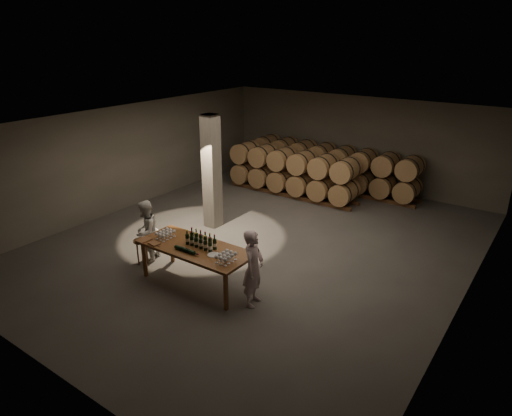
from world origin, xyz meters
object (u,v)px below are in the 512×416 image
Objects in this scene: notebook_near at (154,243)px; bottle_cluster at (201,241)px; tasting_table at (195,251)px; person_woman at (146,231)px; stool at (141,244)px; person_man at (253,268)px; plate at (214,255)px.

bottle_cluster is at bearing 37.38° from notebook_near.
person_woman is (-1.71, 0.14, -0.03)m from tasting_table.
tasting_table is 1.73m from stool.
stool is at bearing -16.57° from person_woman.
person_man is at bearing -0.42° from bottle_cluster.
notebook_near is 0.15× the size of person_woman.
bottle_cluster reaches higher than tasting_table.
person_man is at bearing 20.91° from notebook_near.
stool is 0.40× the size of person_woman.
bottle_cluster is 1.41m from person_man.
notebook_near reaches higher than tasting_table.
bottle_cluster is 0.52m from plate.
bottle_cluster is 1.05m from notebook_near.
person_man is 1.07× the size of person_woman.
stool is 0.37× the size of person_man.
notebook_near is 2.37m from person_man.
plate is at bearing -0.72° from stool.
tasting_table is 1.59× the size of person_man.
tasting_table is 3.54× the size of bottle_cluster.
notebook_near is (-1.40, -0.34, 0.01)m from plate.
notebook_near reaches higher than stool.
person_woman reaches higher than stool.
bottle_cluster is 1.83m from person_woman.
person_woman is (-0.01, 0.19, 0.27)m from stool.
bottle_cluster is at bearing 37.19° from tasting_table.
bottle_cluster is 0.48× the size of person_woman.
tasting_table is at bearing 172.13° from plate.
notebook_near is 1.04m from stool.
bottle_cluster reaches higher than stool.
plate is 0.17× the size of person_woman.
plate is 0.93m from person_man.
person_woman is at bearing 175.48° from tasting_table.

